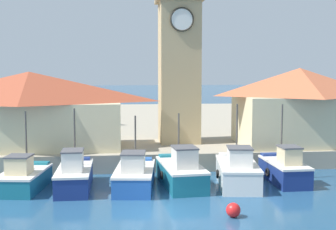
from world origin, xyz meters
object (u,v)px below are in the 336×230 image
object	(u,v)px
warehouse_right	(299,105)
mooring_buoy	(233,210)
clock_tower	(179,50)
fishing_boat_left_inner	(135,175)
warehouse_left	(30,109)
fishing_boat_mid_right	(284,169)
dock_worker_near_tower	(258,138)
fishing_boat_center	(238,171)
fishing_boat_left_outer	(74,175)
fishing_boat_far_left	(24,177)
fishing_boat_mid_left	(181,172)

from	to	relation	value
warehouse_right	mooring_buoy	world-z (taller)	warehouse_right
clock_tower	mooring_buoy	distance (m)	15.98
fishing_boat_left_inner	warehouse_left	xyz separation A→B (m)	(-6.88, 6.87, 3.12)
fishing_boat_mid_right	dock_worker_near_tower	xyz separation A→B (m)	(-0.46, 3.90, 1.25)
fishing_boat_center	fishing_boat_left_outer	bearing A→B (deg)	179.12
fishing_boat_mid_right	dock_worker_near_tower	world-z (taller)	fishing_boat_mid_right
fishing_boat_mid_right	dock_worker_near_tower	distance (m)	4.12
fishing_boat_center	fishing_boat_far_left	bearing A→B (deg)	178.81
dock_worker_near_tower	clock_tower	bearing A→B (deg)	138.86
warehouse_right	fishing_boat_left_inner	bearing A→B (deg)	-150.48
fishing_boat_left_outer	warehouse_right	bearing A→B (deg)	23.43
fishing_boat_left_inner	fishing_boat_center	xyz separation A→B (m)	(5.84, 0.02, 0.08)
fishing_boat_far_left	clock_tower	world-z (taller)	clock_tower
fishing_boat_mid_left	warehouse_left	bearing A→B (deg)	145.46
fishing_boat_left_inner	fishing_boat_left_outer	bearing A→B (deg)	177.26
fishing_boat_left_outer	fishing_boat_left_inner	bearing A→B (deg)	-2.74
fishing_boat_mid_right	warehouse_right	xyz separation A→B (m)	(3.23, 6.28, 3.21)
fishing_boat_left_inner	dock_worker_near_tower	world-z (taller)	fishing_boat_left_inner
fishing_boat_mid_right	warehouse_left	size ratio (longest dim) A/B	0.36
warehouse_right	clock_tower	bearing A→B (deg)	168.13
fishing_boat_left_outer	fishing_boat_mid_left	world-z (taller)	fishing_boat_left_outer
warehouse_right	fishing_boat_mid_left	bearing A→B (deg)	-145.26
fishing_boat_far_left	fishing_boat_center	xyz separation A→B (m)	(11.89, -0.25, 0.12)
fishing_boat_center	dock_worker_near_tower	world-z (taller)	fishing_boat_center
fishing_boat_far_left	dock_worker_near_tower	xyz separation A→B (m)	(14.35, 4.15, 1.33)
fishing_boat_far_left	warehouse_left	xyz separation A→B (m)	(-0.83, 6.61, 3.17)
fishing_boat_left_inner	warehouse_left	world-z (taller)	warehouse_left
dock_worker_near_tower	warehouse_right	bearing A→B (deg)	32.75
fishing_boat_center	warehouse_left	bearing A→B (deg)	151.67
fishing_boat_mid_right	clock_tower	bearing A→B (deg)	122.92
warehouse_right	dock_worker_near_tower	size ratio (longest dim) A/B	5.48
fishing_boat_left_inner	clock_tower	world-z (taller)	clock_tower
mooring_buoy	dock_worker_near_tower	xyz separation A→B (m)	(4.03, 9.87, 1.70)
fishing_boat_far_left	warehouse_right	xyz separation A→B (m)	(18.05, 6.53, 3.29)
fishing_boat_center	clock_tower	xyz separation A→B (m)	(-2.30, 8.55, 7.13)
fishing_boat_left_inner	fishing_boat_mid_left	bearing A→B (deg)	6.74
dock_worker_near_tower	fishing_boat_far_left	bearing A→B (deg)	-163.87
fishing_boat_mid_right	warehouse_right	world-z (taller)	warehouse_right
clock_tower	fishing_boat_far_left	bearing A→B (deg)	-139.13
fishing_boat_center	fishing_boat_mid_right	distance (m)	2.96
fishing_boat_left_inner	warehouse_left	distance (m)	10.21
fishing_boat_left_inner	fishing_boat_mid_right	world-z (taller)	fishing_boat_mid_right
fishing_boat_left_outer	fishing_boat_mid_right	size ratio (longest dim) A/B	1.07
warehouse_right	mooring_buoy	distance (m)	14.94
fishing_boat_center	warehouse_right	world-z (taller)	warehouse_right
clock_tower	fishing_boat_center	bearing A→B (deg)	-74.96
warehouse_left	fishing_boat_far_left	bearing A→B (deg)	-82.87
fishing_boat_center	warehouse_right	distance (m)	9.69
fishing_boat_mid_right	dock_worker_near_tower	bearing A→B (deg)	96.76
fishing_boat_left_outer	fishing_boat_left_inner	xyz separation A→B (m)	(3.31, -0.16, -0.04)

